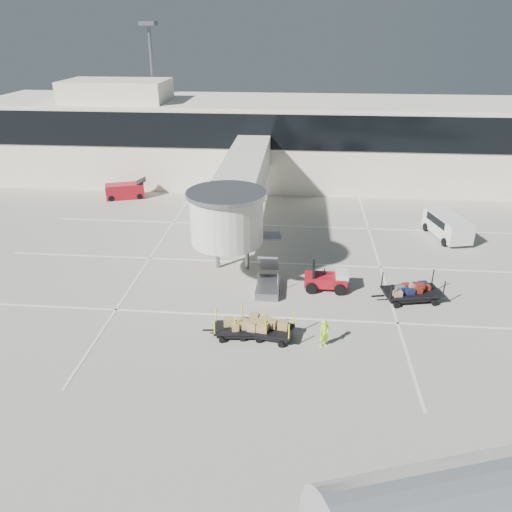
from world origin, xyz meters
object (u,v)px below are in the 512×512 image
object	(u,v)px
box_cart_near	(267,328)
ground_worker	(324,333)
baggage_tug	(327,280)
suitcase_cart	(413,292)
belt_loader	(126,191)
box_cart_far	(244,326)
minivan	(447,224)

from	to	relation	value
box_cart_near	ground_worker	bearing A→B (deg)	0.05
baggage_tug	ground_worker	bearing A→B (deg)	-92.48
baggage_tug	suitcase_cart	size ratio (longest dim) A/B	0.64
suitcase_cart	ground_worker	world-z (taller)	suitcase_cart
box_cart_near	belt_loader	size ratio (longest dim) A/B	0.93
box_cart_far	ground_worker	world-z (taller)	ground_worker
suitcase_cart	box_cart_near	xyz separation A→B (m)	(-8.39, -4.65, 0.01)
suitcase_cart	box_cart_near	world-z (taller)	suitcase_cart
box_cart_far	box_cart_near	bearing A→B (deg)	-11.38
box_cart_near	box_cart_far	bearing A→B (deg)	-176.15
baggage_tug	box_cart_near	world-z (taller)	baggage_tug
box_cart_far	minivan	xyz separation A→B (m)	(14.01, 14.70, 0.52)
ground_worker	minivan	world-z (taller)	minivan
belt_loader	box_cart_far	bearing A→B (deg)	-76.43
box_cart_near	box_cart_far	size ratio (longest dim) A/B	1.09
baggage_tug	ground_worker	distance (m)	6.17
baggage_tug	box_cart_near	xyz separation A→B (m)	(-3.33, -5.64, -0.04)
baggage_tug	suitcase_cart	xyz separation A→B (m)	(5.06, -0.99, -0.04)
baggage_tug	belt_loader	size ratio (longest dim) A/B	0.67
baggage_tug	minivan	xyz separation A→B (m)	(9.45, 9.20, 0.41)
baggage_tug	box_cart_far	xyz separation A→B (m)	(-4.56, -5.50, -0.11)
suitcase_cart	minivan	world-z (taller)	minivan
minivan	belt_loader	xyz separation A→B (m)	(-27.66, 7.03, -0.35)
minivan	suitcase_cart	bearing A→B (deg)	-127.13
minivan	ground_worker	bearing A→B (deg)	-136.39
box_cart_far	ground_worker	bearing A→B (deg)	-14.07
suitcase_cart	box_cart_far	distance (m)	10.62
baggage_tug	suitcase_cart	bearing A→B (deg)	-10.13
box_cart_near	belt_loader	distance (m)	26.45
box_cart_near	belt_loader	xyz separation A→B (m)	(-14.87, 21.87, 0.10)
baggage_tug	minivan	distance (m)	13.20
box_cart_far	ground_worker	distance (m)	4.25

